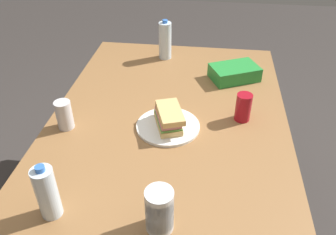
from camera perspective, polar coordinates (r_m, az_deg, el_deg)
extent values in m
plane|color=#383330|center=(1.99, -0.11, -18.08)|extent=(8.00, 8.00, 0.00)
cube|color=olive|center=(1.48, -0.14, -1.71)|extent=(1.57, 1.01, 0.04)
cylinder|color=brown|center=(2.33, -8.25, 2.55)|extent=(0.07, 0.07, 0.69)
cylinder|color=brown|center=(2.27, 12.97, 0.99)|extent=(0.07, 0.07, 0.69)
cylinder|color=white|center=(1.44, 0.00, -1.42)|extent=(0.26, 0.26, 0.01)
cube|color=#DBB26B|center=(1.43, 0.00, -0.84)|extent=(0.19, 0.14, 0.02)
cube|color=#599E3F|center=(1.42, 0.00, -0.33)|extent=(0.18, 0.13, 0.01)
cube|color=#C6727A|center=(1.42, 0.00, 0.13)|extent=(0.17, 0.13, 0.02)
cube|color=yellow|center=(1.41, 0.00, 0.56)|extent=(0.17, 0.12, 0.01)
cube|color=#DBB26B|center=(1.39, 0.34, 0.81)|extent=(0.19, 0.14, 0.02)
cylinder|color=maroon|center=(1.49, 12.18, 1.64)|extent=(0.07, 0.07, 0.12)
cube|color=#268C38|center=(1.80, 10.77, 7.21)|extent=(0.23, 0.27, 0.07)
cylinder|color=silver|center=(1.96, -0.48, 12.42)|extent=(0.07, 0.07, 0.20)
cylinder|color=blue|center=(1.92, -0.49, 15.41)|extent=(0.03, 0.03, 0.02)
cylinder|color=silver|center=(1.06, -1.38, -15.81)|extent=(0.08, 0.08, 0.09)
cylinder|color=silver|center=(1.05, -1.39, -15.20)|extent=(0.08, 0.08, 0.09)
cylinder|color=silver|center=(1.03, -1.41, -14.57)|extent=(0.08, 0.08, 0.09)
cylinder|color=silver|center=(1.02, -1.42, -13.93)|extent=(0.08, 0.08, 0.09)
cylinder|color=silver|center=(1.12, -19.13, -11.52)|extent=(0.07, 0.07, 0.18)
cylinder|color=blue|center=(1.05, -20.18, -7.83)|extent=(0.03, 0.03, 0.02)
cylinder|color=silver|center=(1.48, -16.56, 0.42)|extent=(0.07, 0.07, 0.12)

